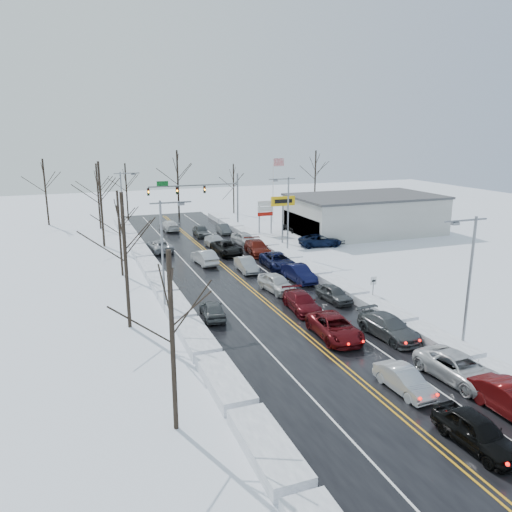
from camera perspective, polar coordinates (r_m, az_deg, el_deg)
name	(u,v)px	position (r m, az deg, el deg)	size (l,w,h in m)	color
ground	(248,287)	(46.43, -0.89, -3.54)	(160.00, 160.00, 0.00)	silver
road_surface	(241,281)	(48.23, -1.71, -2.86)	(14.00, 84.00, 0.01)	black
snow_bank_left	(163,290)	(46.43, -10.62, -3.80)	(1.93, 72.00, 0.75)	white
snow_bank_right	(312,273)	(51.11, 6.38, -1.96)	(1.93, 72.00, 0.75)	white
traffic_signal_mast	(204,192)	(72.50, -5.93, 7.28)	(13.28, 0.39, 8.00)	slate
tires_plus_sign	(283,204)	(63.64, 3.09, 5.93)	(3.20, 0.34, 6.00)	slate
used_vehicles_sign	(265,210)	(69.36, 1.07, 5.24)	(2.20, 0.22, 4.65)	slate
speed_limit_sign	(373,285)	(42.71, 13.26, -3.24)	(0.55, 0.09, 2.35)	slate
flagpole	(274,184)	(78.12, 2.09, 8.18)	(1.87, 1.20, 10.00)	silver
dealership_building	(364,214)	(72.13, 12.29, 4.73)	(20.40, 12.40, 5.30)	#B9BAB4
streetlight_se	(468,274)	(34.32, 23.03, -1.91)	(3.20, 0.25, 9.00)	slate
streetlight_ne	(286,210)	(57.29, 3.50, 5.31)	(3.20, 0.25, 9.00)	slate
streetlight_sw	(165,248)	(39.19, -10.38, 0.92)	(3.20, 0.25, 9.00)	slate
streetlight_nw	(124,201)	(66.52, -14.89, 6.11)	(3.20, 0.25, 9.00)	slate
tree_left_a	(171,307)	(23.33, -9.70, -5.77)	(3.60, 3.60, 9.00)	#2D231C
tree_left_b	(124,235)	(36.47, -14.86, 2.38)	(4.00, 4.00, 10.00)	#2D231C
tree_left_c	(119,217)	(50.46, -15.42, 4.33)	(3.40, 3.40, 8.50)	#2D231C
tree_left_d	(100,188)	(64.06, -17.41, 7.47)	(4.20, 4.20, 10.50)	#2D231C
tree_left_e	(97,184)	(76.07, -17.68, 7.90)	(3.80, 3.80, 9.50)	#2D231C
tree_far_a	(44,179)	(81.95, -23.03, 8.10)	(4.00, 4.00, 10.00)	#2D231C
tree_far_b	(126,180)	(83.44, -14.65, 8.37)	(3.60, 3.60, 9.00)	#2D231C
tree_far_c	(177,171)	(82.61, -8.96, 9.57)	(4.40, 4.40, 11.00)	#2D231C
tree_far_d	(233,179)	(86.80, -2.59, 8.79)	(3.40, 3.40, 8.50)	#2D231C
tree_far_e	(315,168)	(93.36, 6.81, 9.95)	(4.20, 4.20, 10.50)	#2D231C
queued_car_0	(475,446)	(26.67, 23.76, -19.25)	(1.81, 4.50, 1.53)	black
queued_car_1	(403,391)	(30.04, 16.49, -14.58)	(1.41, 4.05, 1.33)	#B0B3B9
queued_car_2	(334,337)	(35.95, 8.96, -9.18)	(2.55, 5.52, 1.53)	#520B0E
queued_car_3	(301,310)	(40.69, 5.21, -6.22)	(2.02, 4.96, 1.44)	#4F0A10
queued_car_4	(277,292)	(45.15, 2.38, -4.08)	(1.89, 4.70, 1.60)	silver
queued_car_5	(246,271)	(51.42, -1.10, -1.77)	(1.51, 4.34, 1.43)	gray
queued_car_6	(227,254)	(58.48, -3.36, 0.19)	(2.56, 5.56, 1.55)	black
queued_car_7	(216,248)	(61.79, -4.57, 0.94)	(2.04, 5.01, 1.45)	#B0B3B8
queued_car_8	(201,236)	(68.78, -6.29, 2.27)	(1.79, 4.46, 1.52)	#46494B
queued_car_10	(458,380)	(32.19, 22.11, -13.04)	(2.56, 5.55, 1.54)	silver
queued_car_11	(388,337)	(36.78, 14.85, -8.95)	(2.16, 5.31, 1.54)	#44474A
queued_car_12	(334,301)	(43.11, 8.88, -5.14)	(1.61, 4.01, 1.37)	#3D3F42
queued_car_13	(299,281)	(48.30, 4.92, -2.88)	(1.67, 4.79, 1.58)	black
queued_car_14	(278,268)	(52.77, 2.49, -1.36)	(2.59, 5.63, 1.56)	black
queued_car_15	(257,254)	(58.38, 0.14, 0.19)	(2.27, 5.57, 1.62)	#53120B
queued_car_16	(245,245)	(63.05, -1.30, 1.25)	(1.96, 4.87, 1.66)	silver
queued_car_17	(224,234)	(70.26, -3.73, 2.58)	(1.40, 4.02, 1.32)	#45484B
oncoming_car_0	(205,264)	(54.48, -5.88, -0.92)	(1.65, 4.74, 1.56)	silver
oncoming_car_1	(160,251)	(60.93, -10.92, 0.53)	(2.36, 5.12, 1.42)	#9FA0A6
oncoming_car_2	(169,230)	(73.39, -9.88, 2.90)	(2.06, 5.07, 1.47)	silver
oncoming_car_3	(213,318)	(39.13, -4.97, -7.06)	(1.65, 4.10, 1.40)	#46494B
parked_car_0	(320,246)	(62.98, 7.34, 1.12)	(2.49, 5.40, 1.50)	black
parked_car_1	(331,241)	(66.33, 8.53, 1.75)	(2.37, 5.83, 1.69)	#444649
parked_car_2	(294,232)	(71.54, 4.32, 2.78)	(1.90, 4.73, 1.61)	black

